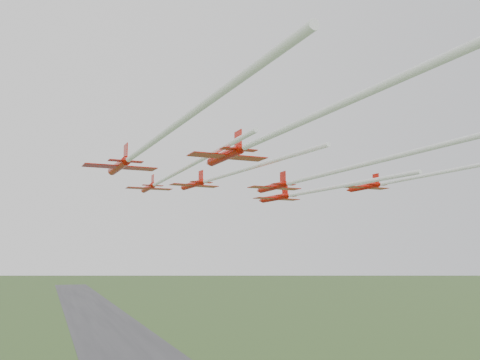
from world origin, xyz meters
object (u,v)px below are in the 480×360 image
object	(u,v)px
jet_row3_mid	(331,172)
jet_row3_right	(422,176)
jet_row2_left	(167,178)
jet_row4_left	(277,133)
jet_row2_right	(299,194)
jet_lead	(216,178)
jet_row3_left	(142,150)

from	to	relation	value
jet_row3_mid	jet_row3_right	bearing A→B (deg)	12.92
jet_row2_left	jet_row3_right	xyz separation A→B (m)	(36.14, -14.19, 0.14)
jet_row4_left	jet_row3_right	bearing A→B (deg)	28.55
jet_row2_left	jet_row4_left	world-z (taller)	jet_row2_left
jet_row2_right	jet_row4_left	bearing A→B (deg)	-126.31
jet_lead	jet_row2_left	distance (m)	18.51
jet_row3_right	jet_row4_left	distance (m)	39.58
jet_lead	jet_row3_right	xyz separation A→B (m)	(24.04, -27.98, -2.34)
jet_row2_left	jet_row3_left	bearing A→B (deg)	-111.00
jet_lead	jet_row4_left	xyz separation A→B (m)	(-9.30, -49.29, -2.97)
jet_row3_mid	jet_row4_left	size ratio (longest dim) A/B	1.13
jet_lead	jet_row2_right	xyz separation A→B (m)	(13.40, -7.45, -3.22)
jet_lead	jet_row3_left	bearing A→B (deg)	-126.76
jet_row3_left	jet_row3_right	bearing A→B (deg)	5.64
jet_row4_left	jet_row3_left	bearing A→B (deg)	123.36
jet_lead	jet_row2_right	world-z (taller)	jet_lead
jet_row2_right	jet_row4_left	xyz separation A→B (m)	(-22.71, -41.84, 0.25)
jet_row3_left	jet_row4_left	distance (m)	16.97
jet_row2_left	jet_row3_left	size ratio (longest dim) A/B	0.98
jet_row2_right	jet_row3_left	size ratio (longest dim) A/B	0.80
jet_row3_right	jet_row3_mid	bearing A→B (deg)	-166.18
jet_lead	jet_row3_left	world-z (taller)	jet_lead
jet_row2_right	jet_row2_left	bearing A→B (deg)	-173.87
jet_row2_right	jet_lead	bearing A→B (deg)	143.11
jet_row4_left	jet_row3_mid	bearing A→B (deg)	42.90
jet_row2_left	jet_row3_mid	xyz separation A→B (m)	(17.23, -20.06, -1.19)
jet_row3_mid	jet_row2_left	bearing A→B (deg)	126.35
jet_row3_left	jet_row3_mid	world-z (taller)	jet_row3_left
jet_row2_left	jet_row3_left	xyz separation A→B (m)	(-7.51, -22.02, -0.25)
jet_lead	jet_row2_left	xyz separation A→B (m)	(-12.10, -13.79, -2.49)
jet_lead	jet_row3_right	distance (m)	36.96
jet_row4_left	jet_lead	bearing A→B (deg)	75.28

